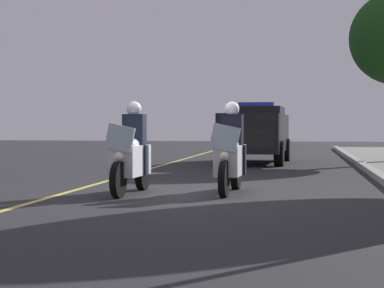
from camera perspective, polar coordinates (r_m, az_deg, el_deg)
name	(u,v)px	position (r m, az deg, el deg)	size (l,w,h in m)	color
ground_plane	(187,192)	(12.32, -0.44, -4.26)	(80.00, 80.00, 0.00)	#28282B
lane_stripe_center	(75,190)	(12.90, -10.24, -4.01)	(48.00, 0.12, 0.01)	#E0D14C
police_motorcycle_lead_left	(131,156)	(12.04, -5.36, -1.07)	(2.14, 0.59, 1.72)	black
police_motorcycle_lead_right	(231,156)	(12.13, 3.41, -1.04)	(2.14, 0.59, 1.72)	black
police_suv	(256,131)	(21.86, 5.64, 1.11)	(4.98, 2.24, 2.05)	black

